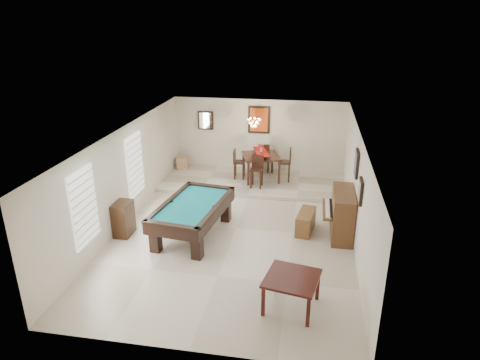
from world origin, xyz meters
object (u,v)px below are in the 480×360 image
(upright_piano, at_px, (337,214))
(chandelier, at_px, (254,120))
(pool_table, at_px, (193,220))
(flower_vase, at_px, (261,148))
(square_table, at_px, (291,292))
(dining_chair_west, at_px, (239,164))
(dining_chair_north, at_px, (264,157))
(dining_table, at_px, (261,165))
(piano_bench, at_px, (306,222))
(dining_chair_east, at_px, (284,165))
(dining_chair_south, at_px, (257,172))
(apothecary_chest, at_px, (123,219))
(corner_bench, at_px, (183,162))

(upright_piano, relative_size, chandelier, 2.39)
(pool_table, bearing_deg, flower_vase, 80.13)
(square_table, xyz_separation_m, dining_chair_west, (-2.12, 6.41, 0.28))
(pool_table, height_order, dining_chair_north, dining_chair_north)
(dining_table, distance_m, dining_chair_west, 0.72)
(chandelier, bearing_deg, dining_chair_west, 160.13)
(square_table, bearing_deg, pool_table, 136.65)
(piano_bench, distance_m, chandelier, 4.02)
(dining_chair_north, xyz_separation_m, dining_chair_east, (0.76, -0.78, 0.04))
(upright_piano, distance_m, dining_chair_south, 3.52)
(piano_bench, distance_m, dining_table, 3.62)
(dining_chair_south, xyz_separation_m, dining_chair_north, (0.06, 1.50, 0.00))
(dining_table, height_order, dining_chair_south, dining_chair_south)
(flower_vase, height_order, dining_chair_east, flower_vase)
(apothecary_chest, bearing_deg, piano_bench, 12.04)
(square_table, height_order, flower_vase, flower_vase)
(dining_chair_south, bearing_deg, apothecary_chest, -127.65)
(flower_vase, bearing_deg, upright_piano, -54.54)
(flower_vase, relative_size, corner_bench, 0.57)
(square_table, bearing_deg, upright_piano, 73.08)
(apothecary_chest, distance_m, corner_bench, 4.87)
(square_table, relative_size, apothecary_chest, 1.10)
(pool_table, height_order, corner_bench, pool_table)
(dining_chair_south, height_order, corner_bench, dining_chair_south)
(dining_chair_north, bearing_deg, corner_bench, 0.33)
(dining_table, bearing_deg, flower_vase, 0.00)
(apothecary_chest, bearing_deg, chandelier, 55.23)
(dining_chair_east, bearing_deg, dining_chair_north, -136.93)
(square_table, distance_m, corner_bench, 8.30)
(dining_chair_south, relative_size, chandelier, 1.71)
(dining_table, distance_m, chandelier, 1.63)
(upright_piano, bearing_deg, square_table, -106.92)
(square_table, distance_m, dining_table, 6.60)
(upright_piano, relative_size, dining_chair_south, 1.40)
(piano_bench, xyz_separation_m, dining_chair_east, (-0.81, 3.24, 0.41))
(dining_chair_south, height_order, dining_chair_north, dining_chair_north)
(upright_piano, relative_size, flower_vase, 5.55)
(corner_bench, bearing_deg, piano_bench, -40.75)
(pool_table, relative_size, square_table, 2.62)
(upright_piano, height_order, chandelier, chandelier)
(flower_vase, height_order, dining_chair_north, flower_vase)
(piano_bench, height_order, chandelier, chandelier)
(square_table, relative_size, flower_vase, 3.80)
(dining_chair_south, bearing_deg, dining_chair_east, 44.08)
(dining_chair_west, bearing_deg, square_table, -164.76)
(dining_chair_east, bearing_deg, flower_vase, -91.65)
(piano_bench, relative_size, dining_chair_west, 0.97)
(dining_chair_north, bearing_deg, chandelier, 74.36)
(upright_piano, height_order, flower_vase, flower_vase)
(dining_chair_west, height_order, corner_bench, dining_chair_west)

